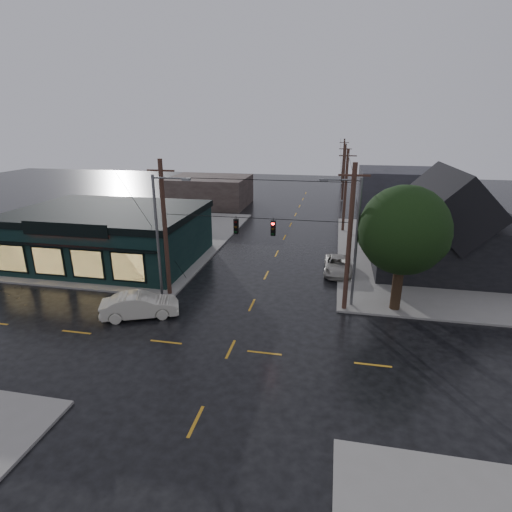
% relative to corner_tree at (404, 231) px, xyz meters
% --- Properties ---
extents(ground_plane, '(160.00, 160.00, 0.00)m').
position_rel_corner_tree_xyz_m(ground_plane, '(-9.96, -7.17, -5.76)').
color(ground_plane, black).
extents(sidewalk_nw, '(28.00, 28.00, 0.15)m').
position_rel_corner_tree_xyz_m(sidewalk_nw, '(-29.96, 12.83, -5.69)').
color(sidewalk_nw, gray).
rests_on(sidewalk_nw, ground).
extents(sidewalk_ne, '(28.00, 28.00, 0.15)m').
position_rel_corner_tree_xyz_m(sidewalk_ne, '(10.04, 12.83, -5.69)').
color(sidewalk_ne, gray).
rests_on(sidewalk_ne, ground).
extents(pizza_shop, '(16.30, 12.34, 4.90)m').
position_rel_corner_tree_xyz_m(pizza_shop, '(-24.96, 5.77, -3.20)').
color(pizza_shop, black).
rests_on(pizza_shop, ground).
extents(ne_building, '(12.60, 11.60, 8.75)m').
position_rel_corner_tree_xyz_m(ne_building, '(5.04, 9.83, -1.29)').
color(ne_building, black).
rests_on(ne_building, ground).
extents(corner_tree, '(5.93, 5.93, 8.61)m').
position_rel_corner_tree_xyz_m(corner_tree, '(0.00, 0.00, 0.00)').
color(corner_tree, black).
rests_on(corner_tree, ground).
extents(utility_pole_nw, '(2.00, 0.32, 10.15)m').
position_rel_corner_tree_xyz_m(utility_pole_nw, '(-16.46, -0.67, -5.76)').
color(utility_pole_nw, '#342017').
rests_on(utility_pole_nw, ground).
extents(utility_pole_ne, '(2.00, 0.32, 10.15)m').
position_rel_corner_tree_xyz_m(utility_pole_ne, '(-3.46, -0.67, -5.76)').
color(utility_pole_ne, '#342017').
rests_on(utility_pole_ne, ground).
extents(utility_pole_far_a, '(2.00, 0.32, 9.65)m').
position_rel_corner_tree_xyz_m(utility_pole_far_a, '(-3.46, 20.83, -5.76)').
color(utility_pole_far_a, '#342017').
rests_on(utility_pole_far_a, ground).
extents(utility_pole_far_b, '(2.00, 0.32, 9.15)m').
position_rel_corner_tree_xyz_m(utility_pole_far_b, '(-3.46, 40.83, -5.76)').
color(utility_pole_far_b, '#342017').
rests_on(utility_pole_far_b, ground).
extents(utility_pole_far_c, '(2.00, 0.32, 9.15)m').
position_rel_corner_tree_xyz_m(utility_pole_far_c, '(-3.46, 60.83, -5.76)').
color(utility_pole_far_c, '#342017').
rests_on(utility_pole_far_c, ground).
extents(span_signal_assembly, '(13.00, 0.48, 1.23)m').
position_rel_corner_tree_xyz_m(span_signal_assembly, '(-9.86, -0.67, -0.06)').
color(span_signal_assembly, black).
rests_on(span_signal_assembly, ground).
extents(streetlight_nw, '(5.40, 0.30, 9.15)m').
position_rel_corner_tree_xyz_m(streetlight_nw, '(-16.76, -1.37, -5.76)').
color(streetlight_nw, slate).
rests_on(streetlight_nw, ground).
extents(streetlight_ne, '(5.40, 0.30, 9.15)m').
position_rel_corner_tree_xyz_m(streetlight_ne, '(-2.96, 0.03, -5.76)').
color(streetlight_ne, slate).
rests_on(streetlight_ne, ground).
extents(bg_building_west, '(12.00, 10.00, 4.40)m').
position_rel_corner_tree_xyz_m(bg_building_west, '(-23.96, 32.83, -3.56)').
color(bg_building_west, '#332725').
rests_on(bg_building_west, ground).
extents(bg_building_east, '(14.00, 12.00, 5.60)m').
position_rel_corner_tree_xyz_m(bg_building_east, '(6.04, 37.83, -2.96)').
color(bg_building_east, '#2A2A30').
rests_on(bg_building_east, ground).
extents(sedan_cream, '(5.36, 3.61, 1.67)m').
position_rel_corner_tree_xyz_m(sedan_cream, '(-16.97, -4.41, -4.93)').
color(sedan_cream, beige).
rests_on(sedan_cream, ground).
extents(suv_silver, '(2.37, 5.01, 1.38)m').
position_rel_corner_tree_xyz_m(suv_silver, '(-3.96, 6.60, -5.07)').
color(suv_silver, '#A9A59C').
rests_on(suv_silver, ground).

